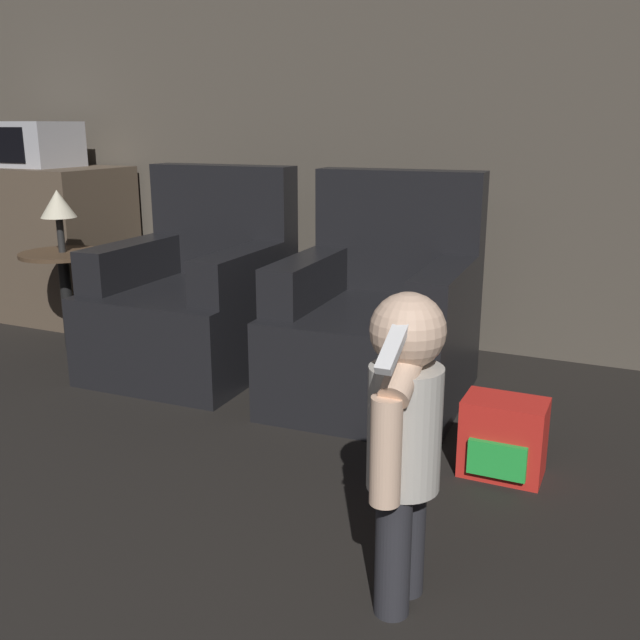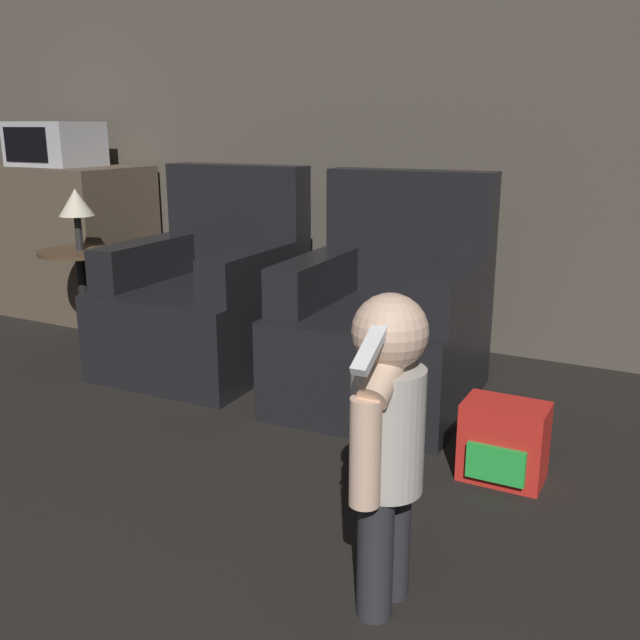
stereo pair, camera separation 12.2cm
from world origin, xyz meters
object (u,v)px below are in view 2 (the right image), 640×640
object	(u,v)px
armchair_left	(208,300)
toy_backpack	(504,442)
armchair_right	(386,324)
microwave	(55,144)
lamp	(76,204)
person_toddler	(386,431)

from	to	relation	value
armchair_left	toy_backpack	distance (m)	1.70
toy_backpack	armchair_left	bearing A→B (deg)	161.49
armchair_right	microwave	size ratio (longest dim) A/B	1.93
armchair_right	microwave	distance (m)	2.56
armchair_right	lamp	xyz separation A→B (m)	(-1.73, -0.06, 0.44)
armchair_left	armchair_right	size ratio (longest dim) A/B	1.00
armchair_left	person_toddler	size ratio (longest dim) A/B	1.21
lamp	microwave	bearing A→B (deg)	142.47
person_toddler	lamp	world-z (taller)	lamp
person_toddler	microwave	bearing A→B (deg)	-117.57
person_toddler	microwave	world-z (taller)	microwave
armchair_right	lamp	size ratio (longest dim) A/B	3.03
armchair_left	toy_backpack	xyz separation A→B (m)	(1.60, -0.54, -0.19)
armchair_left	toy_backpack	size ratio (longest dim) A/B	3.53
toy_backpack	microwave	distance (m)	3.35
armchair_left	armchair_right	xyz separation A→B (m)	(0.95, -0.00, 0.00)
armchair_left	person_toddler	distance (m)	2.01
armchair_left	microwave	xyz separation A→B (m)	(-1.46, 0.46, 0.72)
toy_backpack	lamp	distance (m)	2.51
person_toddler	toy_backpack	world-z (taller)	person_toddler
armchair_right	person_toddler	distance (m)	1.45
armchair_left	armchair_right	world-z (taller)	same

